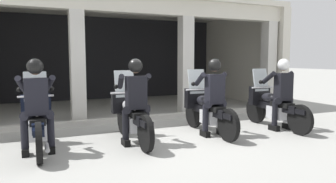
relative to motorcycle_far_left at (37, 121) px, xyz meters
name	(u,v)px	position (x,y,z in m)	size (l,w,h in m)	color
ground_plane	(129,113)	(2.51, 2.94, -0.50)	(80.00, 80.00, 0.00)	#999993
station_building	(112,42)	(2.51, 4.81, 1.65)	(10.13, 5.04, 3.37)	black
kerb_strip	(142,118)	(2.51, 1.74, -0.44)	(9.63, 0.24, 0.12)	#B7B5AD
motorcycle_far_left	(37,121)	(0.00, 0.00, 0.00)	(0.62, 2.04, 1.35)	black
police_officer_far_left	(36,98)	(0.00, -0.28, 0.44)	(0.63, 0.61, 1.58)	black
motorcycle_center_left	(131,115)	(1.67, -0.08, 0.00)	(0.62, 2.04, 1.35)	black
police_officer_center_left	(136,94)	(1.67, -0.36, 0.44)	(0.63, 0.61, 1.58)	black
motorcycle_center_right	(207,110)	(3.35, -0.07, 0.00)	(0.62, 2.04, 1.35)	black
police_officer_center_right	(214,90)	(3.35, -0.36, 0.44)	(0.63, 0.61, 1.58)	black
motorcycle_far_right	(273,106)	(5.02, -0.22, 0.00)	(0.62, 2.04, 1.35)	black
police_officer_far_right	(282,88)	(5.02, -0.50, 0.44)	(0.63, 0.61, 1.58)	black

